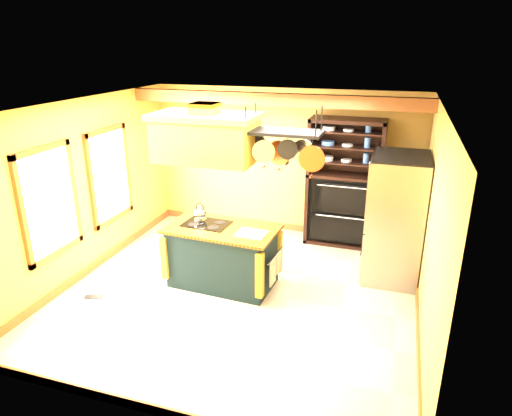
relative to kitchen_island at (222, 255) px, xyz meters
The scene contains 15 objects.
floor 0.59m from the kitchen_island, 24.55° to the right, with size 5.00×5.00×0.00m, color beige.
ceiling 2.26m from the kitchen_island, 24.55° to the right, with size 5.00×5.00×0.00m, color white.
wall_back 2.53m from the kitchen_island, 82.11° to the left, with size 5.00×0.02×2.70m, color gold.
wall_front 2.81m from the kitchen_island, 82.99° to the right, with size 5.00×0.02×2.70m, color gold.
wall_left 2.35m from the kitchen_island, behind, with size 0.02×5.00×2.70m, color gold.
wall_right 2.96m from the kitchen_island, ahead, with size 0.02×5.00×2.70m, color gold.
ceiling_beam 2.65m from the kitchen_island, 78.13° to the left, with size 5.00×0.15×0.20m, color #9C5730.
window_near 2.52m from the kitchen_island, 156.08° to the right, with size 0.06×1.06×1.56m.
window_far 2.38m from the kitchen_island, 168.09° to the left, with size 0.06×1.06×1.56m.
kitchen_island is the anchor object (origin of this frame).
range_hood 1.79m from the kitchen_island, behind, with size 1.45×0.82×0.80m.
pot_rack 2.00m from the kitchen_island, ahead, with size 1.10×0.50×0.80m.
refrigerator 2.64m from the kitchen_island, 22.87° to the left, with size 0.82×0.98×1.91m.
hutch 2.61m from the kitchen_island, 54.69° to the left, with size 1.28×0.58×2.26m.
floor_register 1.94m from the kitchen_island, 149.99° to the right, with size 0.28×0.12×0.01m, color black.
Camera 1 is at (2.01, -5.55, 3.48)m, focal length 32.00 mm.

